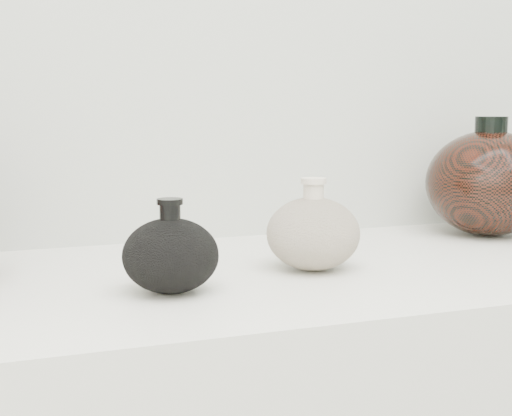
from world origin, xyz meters
name	(u,v)px	position (x,y,z in m)	size (l,w,h in m)	color
black_gourd_vase	(171,255)	(-0.16, 0.88, 0.94)	(0.13, 0.13, 0.11)	black
cream_gourd_vase	(313,233)	(0.05, 0.93, 0.95)	(0.13, 0.13, 0.12)	#C1AF97
right_round_pot	(489,183)	(0.43, 1.07, 0.99)	(0.25, 0.25, 0.20)	black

